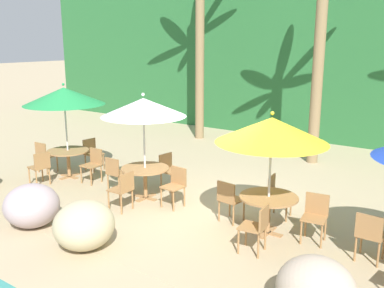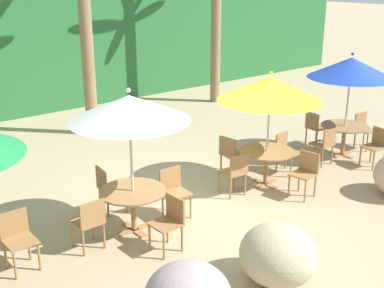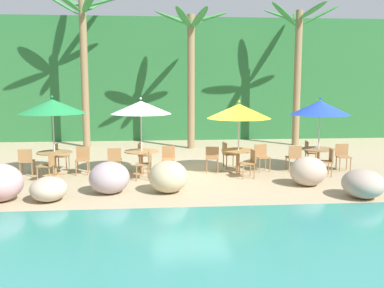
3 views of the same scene
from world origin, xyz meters
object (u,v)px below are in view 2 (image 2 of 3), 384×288
Objects in this scene: umbrella_white at (129,108)px; chair_white_inland at (108,186)px; chair_yellow_inland at (230,152)px; umbrella_blue at (351,68)px; chair_white_right at (170,219)px; chair_yellow_seaward at (285,150)px; umbrella_yellow at (270,89)px; chair_blue_left at (325,143)px; chair_green_seaward at (18,236)px; dining_table_white at (133,197)px; chair_white_seaward at (174,189)px; chair_yellow_right at (306,171)px; chair_yellow_left at (236,171)px; dining_table_yellow at (267,156)px; chair_white_left at (90,221)px; chair_blue_inland at (315,126)px; chair_blue_seaward at (364,128)px; chair_blue_right at (376,144)px; dining_table_blue at (344,131)px.

chair_white_inland is at bearing 89.26° from umbrella_white.
chair_yellow_inland is 3.40m from umbrella_blue.
chair_white_right is 3.95m from chair_yellow_seaward.
umbrella_yellow is 2.69m from umbrella_blue.
umbrella_blue is at bearing -15.52° from chair_yellow_inland.
umbrella_blue is at bearing -0.53° from umbrella_white.
chair_green_seaward is at bearing 177.66° from chair_blue_left.
dining_table_white is at bearing -165.53° from chair_yellow_inland.
dining_table_white is 1.26× the size of chair_white_seaward.
chair_yellow_right is at bearing -1.14° from chair_white_right.
chair_yellow_left is (1.41, -0.10, 0.00)m from chair_white_seaward.
umbrella_yellow reaches higher than chair_green_seaward.
chair_white_seaward and chair_yellow_seaward have the same top height.
dining_table_yellow is (5.00, -0.22, 0.10)m from chair_green_seaward.
chair_yellow_left is at bearing -173.00° from chair_yellow_seaward.
chair_white_inland is 2.90m from chair_yellow_inland.
dining_table_white is 3.44m from chair_yellow_right.
chair_yellow_right is at bearing -76.60° from dining_table_yellow.
chair_yellow_seaward is at bearing 2.80° from chair_white_left.
chair_white_left is 1.00× the size of chair_white_right.
chair_green_seaward and chair_yellow_seaward have the same top height.
chair_green_seaward is 1.00× the size of chair_yellow_left.
umbrella_white is 2.23× the size of dining_table_white.
chair_yellow_left is 1.00× the size of chair_blue_inland.
chair_blue_seaward is (3.34, 0.88, 0.00)m from chair_yellow_right.
chair_white_inland and chair_white_left have the same top height.
chair_white_inland is 0.36× the size of umbrella_blue.
chair_blue_inland reaches higher than dining_table_white.
chair_blue_inland and chair_blue_right have the same top height.
chair_blue_seaward is (3.54, 0.05, -1.49)m from umbrella_yellow.
chair_yellow_seaward is 0.36× the size of umbrella_blue.
chair_yellow_left is (-0.85, 0.01, -0.10)m from dining_table_yellow.
chair_yellow_left is at bearing -127.98° from chair_yellow_inland.
dining_table_white is at bearing -90.74° from chair_white_inland.
chair_yellow_left is (2.14, 0.77, 0.00)m from chair_white_right.
umbrella_yellow is 2.69× the size of chair_yellow_inland.
dining_table_yellow is 1.84m from chair_blue_left.
chair_yellow_left is 1.00× the size of chair_yellow_right.
chair_white_inland is (-0.84, 0.83, 0.00)m from chair_white_seaward.
chair_blue_inland is (0.01, 0.85, -1.58)m from umbrella_blue.
chair_white_right is 0.79× the size of dining_table_yellow.
umbrella_white is at bearing 178.20° from chair_yellow_left.
umbrella_white is at bearing 179.47° from dining_table_blue.
chair_white_seaward is 1.00× the size of chair_yellow_seaward.
chair_yellow_inland is (-0.21, 0.83, -0.10)m from dining_table_yellow.
chair_white_inland is 6.71m from chair_blue_seaward.
umbrella_white is 2.81× the size of chair_blue_right.
chair_blue_right is (2.87, -1.66, 0.00)m from chair_yellow_inland.
umbrella_white reaches higher than chair_yellow_left.
dining_table_white is 0.47× the size of umbrella_yellow.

